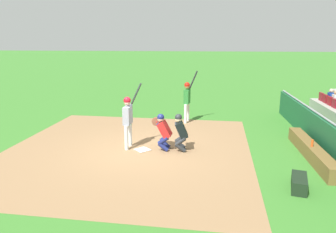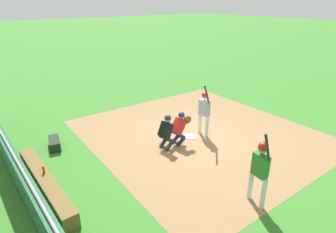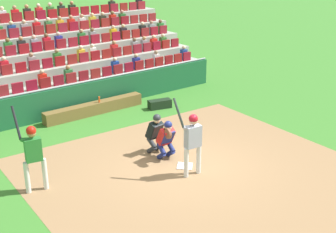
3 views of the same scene
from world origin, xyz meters
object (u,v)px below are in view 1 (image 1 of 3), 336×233
(batter_at_plate, at_px, (128,116))
(water_bottle_on_bench, at_px, (312,143))
(equipment_duffel_bag, at_px, (299,183))
(on_deck_batter, at_px, (187,97))
(catcher_crouching, at_px, (163,130))
(home_plate_umpire, at_px, (180,131))
(home_plate_marker, at_px, (143,150))
(dugout_bench, at_px, (311,151))

(batter_at_plate, height_order, water_bottle_on_bench, batter_at_plate)
(equipment_duffel_bag, bearing_deg, on_deck_batter, 40.05)
(catcher_crouching, relative_size, home_plate_umpire, 0.98)
(batter_at_plate, distance_m, equipment_duffel_bag, 5.71)
(home_plate_marker, distance_m, dugout_bench, 5.47)
(water_bottle_on_bench, xyz_separation_m, equipment_duffel_bag, (-2.14, 0.95, -0.38))
(batter_at_plate, xyz_separation_m, on_deck_batter, (3.74, -1.83, 0.01))
(catcher_crouching, bearing_deg, batter_at_plate, 87.64)
(batter_at_plate, bearing_deg, home_plate_marker, -109.63)
(catcher_crouching, xyz_separation_m, equipment_duffel_bag, (-2.61, -3.76, -0.54))
(home_plate_marker, height_order, catcher_crouching, catcher_crouching)
(on_deck_batter, bearing_deg, catcher_crouching, 170.56)
(on_deck_batter, bearing_deg, batter_at_plate, 153.87)
(home_plate_umpire, relative_size, equipment_duffel_bag, 1.43)
(dugout_bench, distance_m, equipment_duffel_bag, 2.53)
(batter_at_plate, bearing_deg, dugout_bench, -93.25)
(batter_at_plate, distance_m, on_deck_batter, 4.16)
(equipment_duffel_bag, distance_m, on_deck_batter, 7.18)
(batter_at_plate, bearing_deg, catcher_crouching, -92.36)
(dugout_bench, bearing_deg, batter_at_plate, 86.75)
(home_plate_umpire, distance_m, equipment_duffel_bag, 4.11)
(home_plate_umpire, height_order, dugout_bench, home_plate_umpire)
(water_bottle_on_bench, bearing_deg, batter_at_plate, 84.98)
(batter_at_plate, bearing_deg, home_plate_umpire, -92.91)
(dugout_bench, height_order, water_bottle_on_bench, water_bottle_on_bench)
(home_plate_marker, distance_m, catcher_crouching, 0.99)
(home_plate_umpire, bearing_deg, home_plate_marker, 94.12)
(home_plate_marker, xyz_separation_m, on_deck_batter, (3.92, -1.32, 1.12))
(batter_at_plate, relative_size, on_deck_batter, 0.97)
(equipment_duffel_bag, xyz_separation_m, on_deck_batter, (6.39, 3.13, 0.96))
(home_plate_marker, height_order, on_deck_batter, on_deck_batter)
(catcher_crouching, bearing_deg, dugout_bench, -93.48)
(home_plate_umpire, bearing_deg, equipment_duffel_bag, -128.95)
(equipment_duffel_bag, relative_size, on_deck_batter, 0.39)
(equipment_duffel_bag, bearing_deg, batter_at_plate, 75.81)
(home_plate_marker, distance_m, water_bottle_on_bench, 5.44)
(home_plate_marker, relative_size, water_bottle_on_bench, 1.98)
(catcher_crouching, xyz_separation_m, dugout_bench, (-0.29, -4.77, -0.49))
(home_plate_marker, bearing_deg, on_deck_batter, -18.60)
(on_deck_batter, bearing_deg, home_plate_umpire, 179.41)
(dugout_bench, xyz_separation_m, on_deck_batter, (4.08, 4.15, 0.91))
(home_plate_umpire, height_order, on_deck_batter, on_deck_batter)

